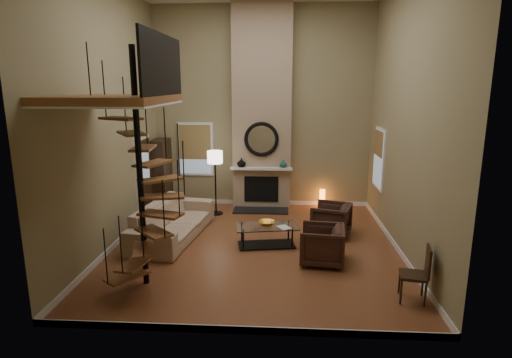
# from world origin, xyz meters

# --- Properties ---
(ground) EXTENTS (6.00, 6.50, 0.01)m
(ground) POSITION_xyz_m (0.00, 0.00, -0.01)
(ground) COLOR #965530
(ground) RESTS_ON ground
(back_wall) EXTENTS (6.00, 0.02, 5.50)m
(back_wall) POSITION_xyz_m (0.00, 3.25, 2.75)
(back_wall) COLOR #948860
(back_wall) RESTS_ON ground
(front_wall) EXTENTS (6.00, 0.02, 5.50)m
(front_wall) POSITION_xyz_m (0.00, -3.25, 2.75)
(front_wall) COLOR #948860
(front_wall) RESTS_ON ground
(left_wall) EXTENTS (0.02, 6.50, 5.50)m
(left_wall) POSITION_xyz_m (-3.00, 0.00, 2.75)
(left_wall) COLOR #948860
(left_wall) RESTS_ON ground
(right_wall) EXTENTS (0.02, 6.50, 5.50)m
(right_wall) POSITION_xyz_m (3.00, 0.00, 2.75)
(right_wall) COLOR #948860
(right_wall) RESTS_ON ground
(baseboard_back) EXTENTS (6.00, 0.02, 0.12)m
(baseboard_back) POSITION_xyz_m (0.00, 3.24, 0.06)
(baseboard_back) COLOR white
(baseboard_back) RESTS_ON ground
(baseboard_front) EXTENTS (6.00, 0.02, 0.12)m
(baseboard_front) POSITION_xyz_m (0.00, -3.24, 0.06)
(baseboard_front) COLOR white
(baseboard_front) RESTS_ON ground
(baseboard_left) EXTENTS (0.02, 6.50, 0.12)m
(baseboard_left) POSITION_xyz_m (-2.99, 0.00, 0.06)
(baseboard_left) COLOR white
(baseboard_left) RESTS_ON ground
(baseboard_right) EXTENTS (0.02, 6.50, 0.12)m
(baseboard_right) POSITION_xyz_m (2.99, 0.00, 0.06)
(baseboard_right) COLOR white
(baseboard_right) RESTS_ON ground
(chimney_breast) EXTENTS (1.60, 0.38, 5.50)m
(chimney_breast) POSITION_xyz_m (0.00, 3.06, 2.75)
(chimney_breast) COLOR tan
(chimney_breast) RESTS_ON ground
(hearth) EXTENTS (1.50, 0.60, 0.04)m
(hearth) POSITION_xyz_m (0.00, 2.57, 0.02)
(hearth) COLOR black
(hearth) RESTS_ON ground
(firebox) EXTENTS (0.95, 0.02, 0.72)m
(firebox) POSITION_xyz_m (0.00, 2.86, 0.55)
(firebox) COLOR black
(firebox) RESTS_ON chimney_breast
(mantel) EXTENTS (1.70, 0.18, 0.06)m
(mantel) POSITION_xyz_m (0.00, 2.78, 1.15)
(mantel) COLOR white
(mantel) RESTS_ON chimney_breast
(mirror_frame) EXTENTS (0.94, 0.10, 0.94)m
(mirror_frame) POSITION_xyz_m (0.00, 2.84, 1.95)
(mirror_frame) COLOR black
(mirror_frame) RESTS_ON chimney_breast
(mirror_disc) EXTENTS (0.80, 0.01, 0.80)m
(mirror_disc) POSITION_xyz_m (0.00, 2.85, 1.95)
(mirror_disc) COLOR white
(mirror_disc) RESTS_ON chimney_breast
(vase_left) EXTENTS (0.24, 0.24, 0.25)m
(vase_left) POSITION_xyz_m (-0.55, 2.82, 1.30)
(vase_left) COLOR black
(vase_left) RESTS_ON mantel
(vase_right) EXTENTS (0.20, 0.20, 0.21)m
(vase_right) POSITION_xyz_m (0.60, 2.82, 1.28)
(vase_right) COLOR #17514A
(vase_right) RESTS_ON mantel
(window_back) EXTENTS (1.02, 0.06, 1.52)m
(window_back) POSITION_xyz_m (-1.90, 3.22, 1.62)
(window_back) COLOR white
(window_back) RESTS_ON back_wall
(window_right) EXTENTS (0.06, 1.02, 1.52)m
(window_right) POSITION_xyz_m (2.97, 2.00, 1.63)
(window_right) COLOR white
(window_right) RESTS_ON right_wall
(entry_door) EXTENTS (0.10, 1.05, 2.16)m
(entry_door) POSITION_xyz_m (-2.95, 1.80, 1.05)
(entry_door) COLOR white
(entry_door) RESTS_ON ground
(loft) EXTENTS (1.70, 2.20, 1.09)m
(loft) POSITION_xyz_m (-2.04, -1.80, 3.24)
(loft) COLOR #935930
(loft) RESTS_ON left_wall
(spiral_stair) EXTENTS (1.47, 1.47, 4.06)m
(spiral_stair) POSITION_xyz_m (-1.78, -1.79, 1.78)
(spiral_stair) COLOR black
(spiral_stair) RESTS_ON ground
(hutch) EXTENTS (0.41, 0.88, 1.96)m
(hutch) POSITION_xyz_m (-2.79, 2.77, 0.95)
(hutch) COLOR black
(hutch) RESTS_ON ground
(sofa) EXTENTS (1.45, 2.92, 0.82)m
(sofa) POSITION_xyz_m (-1.90, 0.47, 0.40)
(sofa) COLOR tan
(sofa) RESTS_ON ground
(armchair_near) EXTENTS (1.06, 1.04, 0.77)m
(armchair_near) POSITION_xyz_m (1.78, 0.82, 0.35)
(armchair_near) COLOR #3F241D
(armchair_near) RESTS_ON ground
(armchair_far) EXTENTS (0.94, 0.92, 0.77)m
(armchair_far) POSITION_xyz_m (1.44, -0.74, 0.35)
(armchair_far) COLOR #3F241D
(armchair_far) RESTS_ON ground
(coffee_table) EXTENTS (1.41, 0.87, 0.48)m
(coffee_table) POSITION_xyz_m (0.25, 0.06, 0.28)
(coffee_table) COLOR silver
(coffee_table) RESTS_ON ground
(bowl) EXTENTS (0.35, 0.35, 0.09)m
(bowl) POSITION_xyz_m (0.25, 0.11, 0.50)
(bowl) COLOR gold
(bowl) RESTS_ON coffee_table
(book) EXTENTS (0.34, 0.37, 0.03)m
(book) POSITION_xyz_m (0.60, -0.09, 0.46)
(book) COLOR gray
(book) RESTS_ON coffee_table
(floor_lamp) EXTENTS (0.40, 0.40, 1.71)m
(floor_lamp) POSITION_xyz_m (-1.19, 2.26, 1.41)
(floor_lamp) COLOR black
(floor_lamp) RESTS_ON ground
(accent_lamp) EXTENTS (0.15, 0.15, 0.54)m
(accent_lamp) POSITION_xyz_m (1.71, 3.02, 0.25)
(accent_lamp) COLOR orange
(accent_lamp) RESTS_ON ground
(side_chair) EXTENTS (0.50, 0.48, 0.93)m
(side_chair) POSITION_xyz_m (2.75, -2.17, 0.53)
(side_chair) COLOR black
(side_chair) RESTS_ON ground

